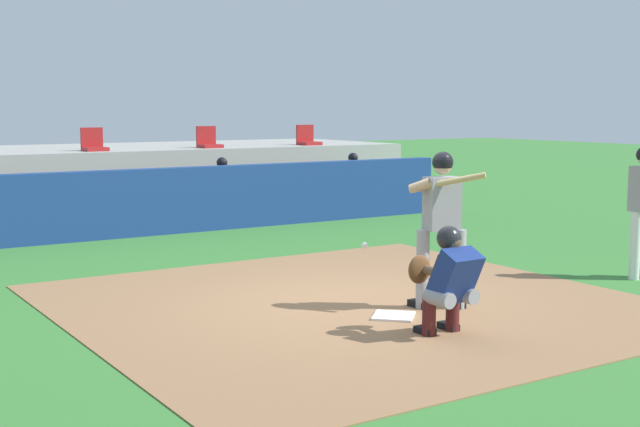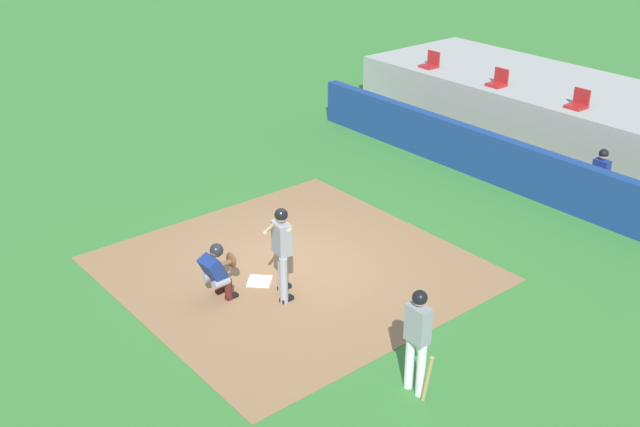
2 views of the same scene
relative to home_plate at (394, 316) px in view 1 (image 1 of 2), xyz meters
name	(u,v)px [view 1 (image 1 of 2)]	position (x,y,z in m)	size (l,w,h in m)	color
ground_plane	(352,304)	(0.00, 0.80, -0.02)	(80.00, 80.00, 0.00)	#387A33
dirt_infield	(352,304)	(0.00, 0.80, -0.02)	(6.40, 6.40, 0.01)	#936B47
home_plate	(394,316)	(0.00, 0.00, 0.00)	(0.44, 0.44, 0.02)	white
batter_at_plate	(441,220)	(0.69, 0.04, 1.01)	(0.63, 0.82, 1.80)	#99999E
catcher_crouched	(447,277)	(-0.01, -0.89, 0.58)	(0.49, 1.92, 1.13)	gray
dugout_wall	(146,202)	(0.00, 7.30, 0.58)	(13.00, 0.30, 1.20)	navy
dugout_bench	(127,217)	(0.00, 8.30, 0.20)	(11.80, 0.44, 0.45)	olive
dugout_player_0	(225,189)	(1.99, 8.14, 0.65)	(0.49, 0.70, 1.30)	#939399
dugout_player_1	(356,181)	(5.20, 8.14, 0.65)	(0.49, 0.70, 1.30)	#939399
stands_platform	(73,179)	(0.00, 11.70, 0.68)	(15.00, 4.40, 1.40)	#9E9E99
stadium_seat_2	(94,144)	(0.00, 10.18, 1.51)	(0.46, 0.46, 0.48)	#A51E1E
stadium_seat_3	(208,142)	(2.60, 10.18, 1.51)	(0.46, 0.46, 0.48)	#A51E1E
stadium_seat_4	(308,139)	(5.20, 10.18, 1.51)	(0.46, 0.46, 0.48)	#A51E1E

